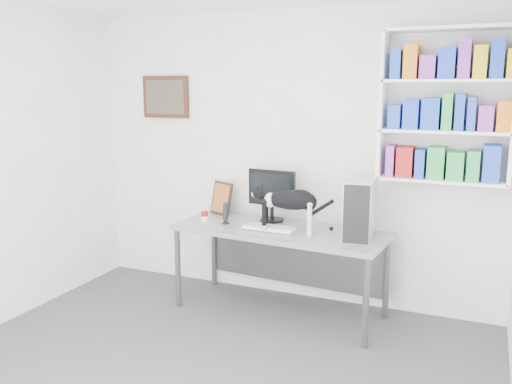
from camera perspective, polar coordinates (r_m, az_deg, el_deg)
room at (r=3.34m, az=-8.41°, el=-0.42°), size 4.01×4.01×2.70m
bookshelf at (r=4.65m, az=19.36°, el=8.52°), size 1.03×0.28×1.24m
wall_art at (r=5.63m, az=-9.48°, el=9.84°), size 0.52×0.04×0.42m
desk at (r=4.88m, az=2.47°, el=-8.29°), size 1.92×0.88×0.78m
monitor at (r=4.97m, az=1.70°, el=-0.34°), size 0.47×0.25×0.49m
keyboard at (r=4.72m, az=1.45°, el=-3.81°), size 0.46×0.19×0.03m
pc_tower at (r=4.54m, az=10.91°, el=-1.67°), size 0.26×0.50×0.48m
speaker at (r=4.92m, az=-3.22°, el=-2.19°), size 0.11×0.11×0.20m
leaning_print at (r=5.28m, az=-3.63°, el=-0.58°), size 0.28×0.21×0.33m
soup_can at (r=5.03m, az=-5.43°, el=-2.56°), size 0.07×0.07×0.09m
cat at (r=4.58m, az=3.54°, el=-2.00°), size 0.65×0.26×0.39m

